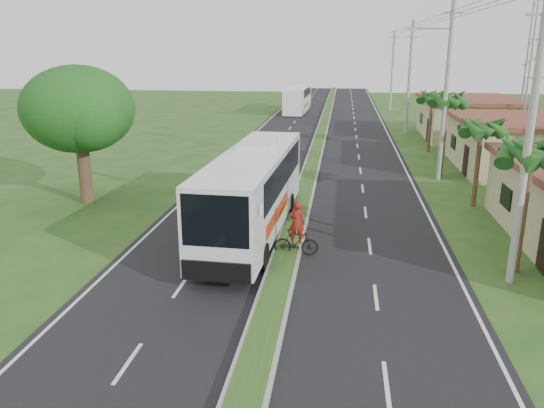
# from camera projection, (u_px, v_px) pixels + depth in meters

# --- Properties ---
(ground) EXTENTS (180.00, 180.00, 0.00)m
(ground) POSITION_uv_depth(u_px,v_px,m) (276.00, 292.00, 18.90)
(ground) COLOR #214B1B
(ground) RESTS_ON ground
(road_asphalt) EXTENTS (14.00, 160.00, 0.02)m
(road_asphalt) POSITION_uv_depth(u_px,v_px,m) (311.00, 169.00, 37.91)
(road_asphalt) COLOR black
(road_asphalt) RESTS_ON ground
(median_strip) EXTENTS (1.20, 160.00, 0.18)m
(median_strip) POSITION_uv_depth(u_px,v_px,m) (311.00, 168.00, 37.89)
(median_strip) COLOR gray
(median_strip) RESTS_ON ground
(lane_edge_left) EXTENTS (0.12, 160.00, 0.01)m
(lane_edge_left) POSITION_uv_depth(u_px,v_px,m) (220.00, 167.00, 38.77)
(lane_edge_left) COLOR silver
(lane_edge_left) RESTS_ON ground
(lane_edge_right) EXTENTS (0.12, 160.00, 0.01)m
(lane_edge_right) POSITION_uv_depth(u_px,v_px,m) (407.00, 172.00, 37.07)
(lane_edge_right) COLOR silver
(lane_edge_right) RESTS_ON ground
(shop_mid) EXTENTS (7.60, 10.60, 3.67)m
(shop_mid) POSITION_uv_depth(u_px,v_px,m) (511.00, 143.00, 37.52)
(shop_mid) COLOR tan
(shop_mid) RESTS_ON ground
(shop_far) EXTENTS (8.60, 11.60, 3.82)m
(shop_far) POSITION_uv_depth(u_px,v_px,m) (468.00, 118.00, 50.81)
(shop_far) COLOR tan
(shop_far) RESTS_ON ground
(palm_verge_a) EXTENTS (2.40, 2.40, 5.45)m
(palm_verge_a) POSITION_uv_depth(u_px,v_px,m) (532.00, 151.00, 19.27)
(palm_verge_a) COLOR #473321
(palm_verge_a) RESTS_ON ground
(palm_verge_b) EXTENTS (2.40, 2.40, 5.05)m
(palm_verge_b) POSITION_uv_depth(u_px,v_px,m) (482.00, 127.00, 27.89)
(palm_verge_b) COLOR #473321
(palm_verge_b) RESTS_ON ground
(palm_verge_c) EXTENTS (2.40, 2.40, 5.85)m
(palm_verge_c) POSITION_uv_depth(u_px,v_px,m) (447.00, 100.00, 34.40)
(palm_verge_c) COLOR #473321
(palm_verge_c) RESTS_ON ground
(palm_verge_d) EXTENTS (2.40, 2.40, 5.25)m
(palm_verge_d) POSITION_uv_depth(u_px,v_px,m) (433.00, 97.00, 43.06)
(palm_verge_d) COLOR #473321
(palm_verge_d) RESTS_ON ground
(shade_tree) EXTENTS (6.30, 6.00, 7.54)m
(shade_tree) POSITION_uv_depth(u_px,v_px,m) (77.00, 112.00, 28.54)
(shade_tree) COLOR #473321
(shade_tree) RESTS_ON ground
(utility_pole_a) EXTENTS (1.60, 0.28, 11.00)m
(utility_pole_a) POSITION_uv_depth(u_px,v_px,m) (530.00, 130.00, 18.12)
(utility_pole_a) COLOR gray
(utility_pole_a) RESTS_ON ground
(utility_pole_b) EXTENTS (3.20, 0.28, 12.00)m
(utility_pole_b) POSITION_uv_depth(u_px,v_px,m) (446.00, 83.00, 33.17)
(utility_pole_b) COLOR gray
(utility_pole_b) RESTS_ON ground
(utility_pole_c) EXTENTS (1.60, 0.28, 11.00)m
(utility_pole_c) POSITION_uv_depth(u_px,v_px,m) (409.00, 76.00, 52.35)
(utility_pole_c) COLOR gray
(utility_pole_c) RESTS_ON ground
(utility_pole_d) EXTENTS (1.60, 0.28, 10.50)m
(utility_pole_d) POSITION_uv_depth(u_px,v_px,m) (392.00, 71.00, 71.43)
(utility_pole_d) COLOR gray
(utility_pole_d) RESTS_ON ground
(coach_bus_main) EXTENTS (3.17, 12.86, 4.13)m
(coach_bus_main) POSITION_uv_depth(u_px,v_px,m) (254.00, 187.00, 24.21)
(coach_bus_main) COLOR silver
(coach_bus_main) RESTS_ON ground
(coach_bus_far) EXTENTS (2.87, 11.54, 3.34)m
(coach_bus_far) POSITION_uv_depth(u_px,v_px,m) (298.00, 98.00, 71.12)
(coach_bus_far) COLOR white
(coach_bus_far) RESTS_ON ground
(motorcyclist) EXTENTS (1.88, 0.62, 2.35)m
(motorcyclist) POSITION_uv_depth(u_px,v_px,m) (296.00, 236.00, 22.00)
(motorcyclist) COLOR black
(motorcyclist) RESTS_ON ground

